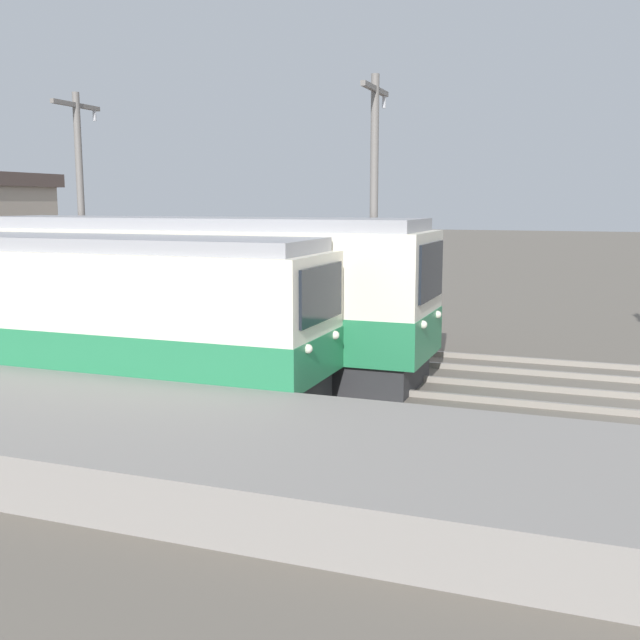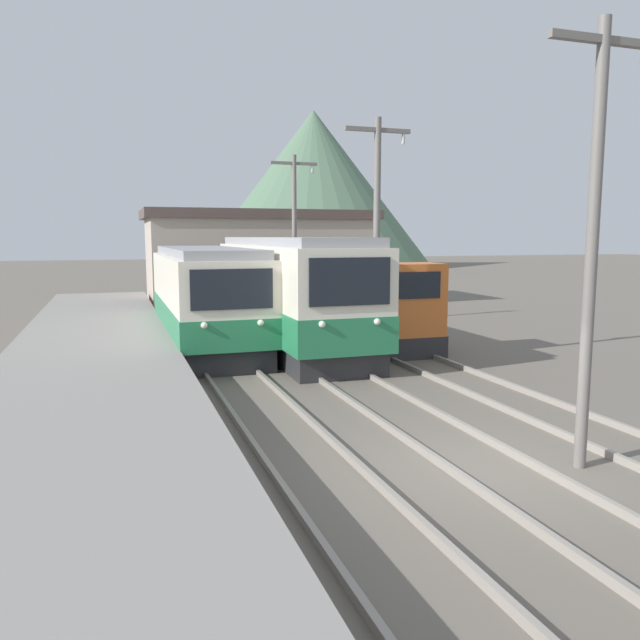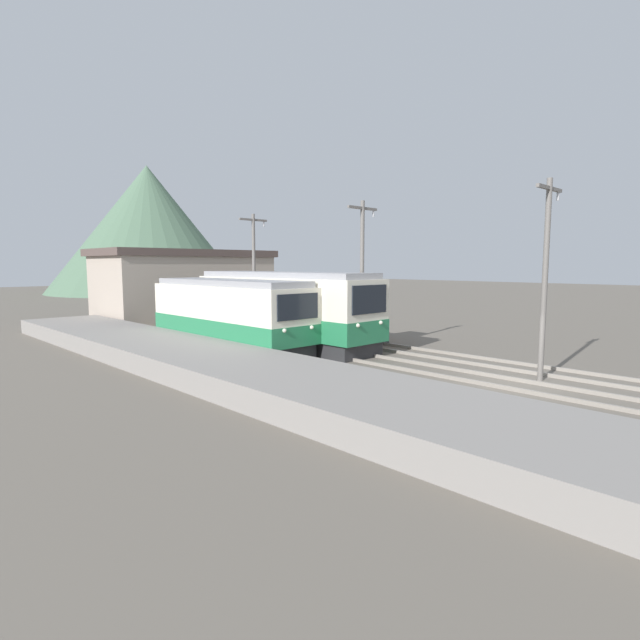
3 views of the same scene
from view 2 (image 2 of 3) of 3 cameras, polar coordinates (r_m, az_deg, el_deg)
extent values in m
plane|color=#665E54|center=(10.99, 14.19, -13.10)|extent=(200.00, 200.00, 0.00)
cube|color=gray|center=(9.30, -21.57, -14.66)|extent=(4.50, 54.00, 0.81)
cube|color=gray|center=(9.69, -3.23, -15.34)|extent=(0.10, 60.00, 0.14)
cube|color=gray|center=(10.13, 4.91, -14.30)|extent=(0.10, 60.00, 0.14)
cube|color=gray|center=(10.71, 11.79, -13.20)|extent=(0.10, 60.00, 0.14)
cube|color=gray|center=(11.46, 18.17, -12.00)|extent=(0.10, 60.00, 0.14)
cube|color=gray|center=(12.42, 24.07, -10.75)|extent=(0.10, 60.00, 0.14)
cube|color=#28282B|center=(22.18, -10.33, -1.55)|extent=(2.58, 9.74, 0.70)
cube|color=silver|center=(21.99, -10.43, 2.55)|extent=(2.80, 10.15, 2.49)
cube|color=#267A4C|center=(22.07, -10.38, 0.50)|extent=(2.84, 10.19, 0.90)
cube|color=black|center=(16.92, -8.04, 2.80)|extent=(2.24, 0.06, 1.09)
sphere|color=silver|center=(16.90, -10.54, -0.49)|extent=(0.18, 0.18, 0.18)
sphere|color=silver|center=(17.17, -5.45, -0.26)|extent=(0.18, 0.18, 0.18)
cube|color=#939399|center=(21.91, -10.52, 6.16)|extent=(2.46, 9.74, 0.28)
cube|color=#28282B|center=(22.03, -2.83, -1.49)|extent=(2.58, 11.30, 0.70)
cube|color=silver|center=(21.82, -2.86, 3.10)|extent=(2.80, 11.77, 2.84)
cube|color=#267A4C|center=(21.91, -2.84, 0.73)|extent=(2.84, 11.81, 1.02)
cube|color=black|center=(16.17, 2.78, 3.52)|extent=(2.24, 0.06, 1.25)
sphere|color=silver|center=(16.02, 0.20, -0.39)|extent=(0.18, 0.18, 0.18)
sphere|color=silver|center=(16.57, 5.25, -0.15)|extent=(0.18, 0.18, 0.18)
cube|color=#939399|center=(21.75, -2.89, 7.20)|extent=(2.46, 11.30, 0.28)
cube|color=#28282B|center=(21.73, 5.83, -1.65)|extent=(2.40, 4.67, 0.70)
cube|color=#D16628|center=(20.11, 7.74, 1.88)|extent=(2.28, 1.49, 2.30)
cube|color=black|center=(19.39, 8.76, 3.15)|extent=(1.68, 0.04, 0.83)
cube|color=#D16628|center=(22.27, 5.08, 1.31)|extent=(1.92, 3.07, 1.40)
cylinder|color=black|center=(22.18, 5.11, 3.75)|extent=(0.16, 0.16, 0.50)
cylinder|color=slate|center=(10.99, 23.58, 5.71)|extent=(0.20, 0.20, 7.20)
cube|color=slate|center=(11.39, 24.53, 22.27)|extent=(2.00, 0.12, 0.12)
cylinder|color=slate|center=(18.34, 5.19, 6.85)|extent=(0.20, 0.20, 7.20)
cube|color=slate|center=(18.58, 5.32, 16.92)|extent=(2.00, 0.12, 0.12)
cylinder|color=#B2B2B7|center=(18.88, 7.62, 16.12)|extent=(0.10, 0.10, 0.30)
cylinder|color=slate|center=(26.47, -2.36, 7.11)|extent=(0.20, 0.20, 7.20)
cube|color=slate|center=(26.64, -2.39, 14.12)|extent=(2.00, 0.12, 0.12)
cylinder|color=#B2B2B7|center=(26.85, -0.70, 13.65)|extent=(0.10, 0.10, 0.30)
cube|color=#AD9E8E|center=(35.52, -5.64, 5.25)|extent=(12.00, 6.00, 4.76)
cube|color=#51423D|center=(35.51, -5.70, 9.50)|extent=(12.60, 6.30, 0.50)
cone|color=#517056|center=(78.23, -0.59, 11.81)|extent=(29.48, 29.48, 19.01)
camera|label=1|loc=(15.65, -60.60, 5.00)|focal=42.00mm
camera|label=3|loc=(10.86, -103.41, 0.05)|focal=28.00mm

